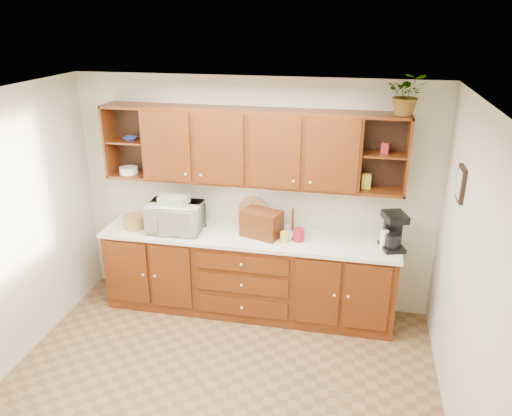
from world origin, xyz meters
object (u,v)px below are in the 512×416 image
at_px(coffee_maker, 393,231).
at_px(potted_plant, 407,94).
at_px(microwave, 175,217).
at_px(bread_box, 262,223).

height_order(coffee_maker, potted_plant, potted_plant).
bearing_deg(microwave, potted_plant, 0.88).
distance_m(bread_box, coffee_maker, 1.37).
bearing_deg(bread_box, coffee_maker, 17.34).
distance_m(microwave, coffee_maker, 2.33).
bearing_deg(potted_plant, microwave, -176.69).
xyz_separation_m(microwave, bread_box, (0.96, 0.07, -0.02)).
relative_size(bread_box, potted_plant, 1.03).
xyz_separation_m(coffee_maker, potted_plant, (-0.00, 0.09, 1.36)).
bearing_deg(potted_plant, coffee_maker, -88.32).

